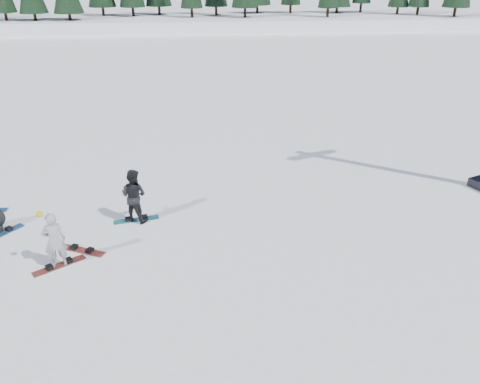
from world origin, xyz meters
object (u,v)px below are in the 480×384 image
snowboard_loose_a (1,234)px  snowboard_loose_b (82,250)px  snowboarder_man (134,196)px  snowboarder_woman (54,240)px

snowboard_loose_a → snowboard_loose_b: size_ratio=1.00×
snowboarder_man → snowboard_loose_b: size_ratio=1.23×
snowboarder_woman → snowboard_loose_a: 3.14m
snowboarder_man → snowboard_loose_a: snowboarder_man is taller
snowboarder_man → snowboard_loose_a: size_ratio=1.23×
snowboarder_man → snowboard_loose_a: bearing=33.1°
snowboarder_man → snowboard_loose_b: (-1.44, -1.76, -0.91)m
snowboarder_woman → snowboard_loose_a: size_ratio=1.24×
snowboard_loose_a → snowboard_loose_b: same height
snowboard_loose_a → snowboarder_man: bearing=-42.6°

